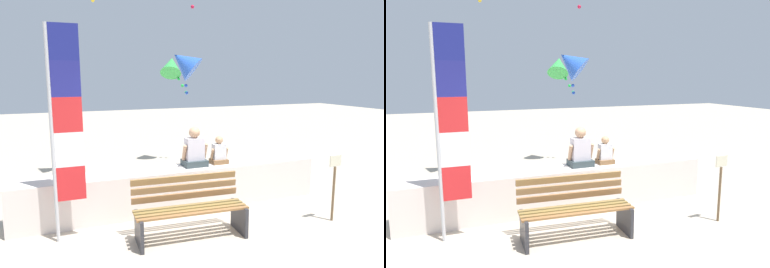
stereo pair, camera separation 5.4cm
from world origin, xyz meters
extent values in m
plane|color=#BBAC96|center=(0.00, 0.00, 0.00)|extent=(40.00, 40.00, 0.00)
cube|color=silver|center=(0.00, 1.10, 0.37)|extent=(5.50, 0.61, 0.75)
cube|color=olive|center=(-0.21, -0.31, 0.45)|extent=(1.67, 0.18, 0.03)
cube|color=olive|center=(-0.20, -0.20, 0.45)|extent=(1.67, 0.18, 0.03)
cube|color=olive|center=(-0.19, -0.09, 0.45)|extent=(1.67, 0.18, 0.03)
cube|color=olive|center=(-0.18, 0.02, 0.45)|extent=(1.67, 0.18, 0.03)
cube|color=#936640|center=(-0.18, 0.13, 0.57)|extent=(1.66, 0.16, 0.10)
cube|color=olive|center=(-0.17, 0.15, 0.70)|extent=(1.66, 0.16, 0.10)
cube|color=olive|center=(-0.17, 0.18, 0.83)|extent=(1.66, 0.16, 0.10)
cube|color=#2D2D33|center=(-0.96, -0.09, 0.23)|extent=(0.08, 0.53, 0.45)
cube|color=#2D2D33|center=(0.58, -0.19, 0.23)|extent=(0.08, 0.53, 0.45)
cube|color=#313E42|center=(0.37, 1.13, 0.80)|extent=(0.42, 0.35, 0.12)
cube|color=silver|center=(0.37, 1.13, 1.06)|extent=(0.33, 0.21, 0.40)
cylinder|color=tan|center=(0.17, 1.11, 1.01)|extent=(0.07, 0.16, 0.29)
cylinder|color=tan|center=(0.57, 1.11, 1.01)|extent=(0.07, 0.16, 0.29)
sphere|color=tan|center=(0.37, 1.13, 1.37)|extent=(0.20, 0.20, 0.20)
cube|color=brown|center=(0.87, 1.13, 0.79)|extent=(0.31, 0.25, 0.08)
cube|color=silver|center=(0.87, 1.13, 0.97)|extent=(0.24, 0.15, 0.29)
cylinder|color=tan|center=(0.72, 1.12, 0.94)|extent=(0.05, 0.12, 0.21)
cylinder|color=tan|center=(1.01, 1.12, 0.94)|extent=(0.05, 0.12, 0.21)
sphere|color=tan|center=(0.87, 1.13, 1.19)|extent=(0.15, 0.15, 0.15)
cylinder|color=#B7B7BC|center=(-2.02, 0.48, 1.54)|extent=(0.05, 0.05, 3.08)
cube|color=red|center=(-1.80, 0.48, 0.85)|extent=(0.39, 0.02, 0.50)
cube|color=white|center=(-1.80, 0.48, 1.34)|extent=(0.39, 0.02, 0.50)
cube|color=red|center=(-1.80, 0.48, 1.84)|extent=(0.39, 0.02, 0.50)
cube|color=navy|center=(-1.80, 0.48, 2.33)|extent=(0.39, 0.02, 0.50)
cube|color=navy|center=(-1.80, 0.48, 2.83)|extent=(0.39, 0.02, 0.50)
sphere|color=red|center=(1.07, 2.97, 3.90)|extent=(0.08, 0.08, 0.08)
sphere|color=yellow|center=(-1.01, 3.74, 4.03)|extent=(0.08, 0.08, 0.08)
cone|color=green|center=(1.09, 4.56, 2.65)|extent=(0.85, 0.93, 0.75)
sphere|color=green|center=(1.18, 4.52, 2.47)|extent=(0.08, 0.08, 0.08)
sphere|color=green|center=(1.27, 4.47, 2.29)|extent=(0.08, 0.08, 0.08)
sphere|color=green|center=(1.36, 4.43, 2.11)|extent=(0.08, 0.08, 0.08)
sphere|color=green|center=(1.45, 4.38, 1.93)|extent=(0.08, 0.08, 0.08)
cone|color=blue|center=(0.89, 3.05, 2.68)|extent=(1.06, 0.98, 0.86)
sphere|color=blue|center=(0.94, 3.13, 2.50)|extent=(0.08, 0.08, 0.08)
sphere|color=blue|center=(0.99, 3.22, 2.32)|extent=(0.08, 0.08, 0.08)
sphere|color=blue|center=(1.04, 3.31, 2.14)|extent=(0.08, 0.08, 0.08)
sphere|color=blue|center=(1.09, 3.39, 1.96)|extent=(0.08, 0.08, 0.08)
cylinder|color=brown|center=(2.22, -0.39, 0.46)|extent=(0.04, 0.04, 0.92)
cube|color=beige|center=(2.22, -0.39, 1.02)|extent=(0.24, 0.05, 0.18)
camera|label=1|loc=(-2.00, -4.70, 2.38)|focal=33.11mm
camera|label=2|loc=(-1.95, -4.72, 2.38)|focal=33.11mm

